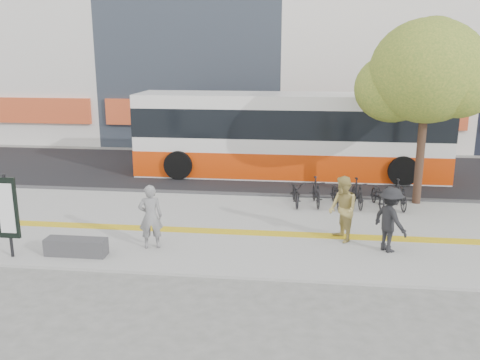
# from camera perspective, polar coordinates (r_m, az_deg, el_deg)

# --- Properties ---
(ground) EXTENTS (120.00, 120.00, 0.00)m
(ground) POSITION_cam_1_polar(r_m,az_deg,el_deg) (14.42, -6.19, -7.24)
(ground) COLOR #5F5F5B
(ground) RESTS_ON ground
(sidewalk) EXTENTS (40.00, 7.00, 0.08)m
(sidewalk) POSITION_cam_1_polar(r_m,az_deg,el_deg) (15.78, -4.98, -5.13)
(sidewalk) COLOR gray
(sidewalk) RESTS_ON ground
(tactile_strip) EXTENTS (40.00, 0.45, 0.01)m
(tactile_strip) POSITION_cam_1_polar(r_m,az_deg,el_deg) (15.30, -5.36, -5.59)
(tactile_strip) COLOR gold
(tactile_strip) RESTS_ON sidewalk
(street) EXTENTS (40.00, 8.00, 0.06)m
(street) POSITION_cam_1_polar(r_m,az_deg,el_deg) (22.88, -1.17, 1.06)
(street) COLOR black
(street) RESTS_ON ground
(curb) EXTENTS (40.00, 0.25, 0.14)m
(curb) POSITION_cam_1_polar(r_m,az_deg,el_deg) (19.05, -2.85, -1.57)
(curb) COLOR #3A3A3C
(curb) RESTS_ON ground
(bench) EXTENTS (1.60, 0.45, 0.45)m
(bench) POSITION_cam_1_polar(r_m,az_deg,el_deg) (14.07, -17.80, -7.10)
(bench) COLOR #3A3A3C
(bench) RESTS_ON sidewalk
(signboard) EXTENTS (0.55, 0.10, 2.20)m
(signboard) POSITION_cam_1_polar(r_m,az_deg,el_deg) (14.22, -24.51, -2.98)
(signboard) COLOR black
(signboard) RESTS_ON sidewalk
(street_tree) EXTENTS (4.40, 3.80, 6.31)m
(street_tree) POSITION_cam_1_polar(r_m,az_deg,el_deg) (18.34, 20.02, 11.09)
(street_tree) COLOR #3C251B
(street_tree) RESTS_ON sidewalk
(bus) EXTENTS (12.92, 3.06, 3.44)m
(bus) POSITION_cam_1_polar(r_m,az_deg,el_deg) (21.86, 5.51, 4.77)
(bus) COLOR silver
(bus) RESTS_ON street
(bicycle_row) EXTENTS (4.16, 1.69, 0.95)m
(bicycle_row) POSITION_cam_1_polar(r_m,az_deg,el_deg) (17.77, 11.76, -1.48)
(bicycle_row) COLOR black
(bicycle_row) RESTS_ON sidewalk
(seated_woman) EXTENTS (0.73, 0.57, 1.75)m
(seated_woman) POSITION_cam_1_polar(r_m,az_deg,el_deg) (13.88, -9.94, -4.04)
(seated_woman) COLOR black
(seated_woman) RESTS_ON sidewalk
(pedestrian_tan) EXTENTS (0.98, 1.09, 1.84)m
(pedestrian_tan) POSITION_cam_1_polar(r_m,az_deg,el_deg) (14.44, 11.38, -3.20)
(pedestrian_tan) COLOR tan
(pedestrian_tan) RESTS_ON sidewalk
(pedestrian_dark) EXTENTS (1.16, 1.30, 1.75)m
(pedestrian_dark) POSITION_cam_1_polar(r_m,az_deg,el_deg) (14.03, 16.40, -4.25)
(pedestrian_dark) COLOR black
(pedestrian_dark) RESTS_ON sidewalk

